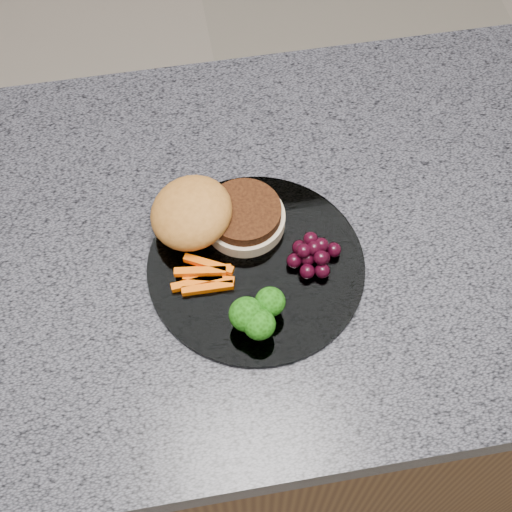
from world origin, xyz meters
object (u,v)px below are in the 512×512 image
at_px(grape_bunch, 314,254).
at_px(plate, 256,266).
at_px(island_cabinet, 297,366).
at_px(burger, 210,216).

bearing_deg(grape_bunch, plate, 175.23).
bearing_deg(grape_bunch, island_cabinet, 72.69).
distance_m(island_cabinet, burger, 0.52).
bearing_deg(burger, island_cabinet, -16.45).
relative_size(plate, burger, 1.46).
distance_m(burger, grape_bunch, 0.13).
height_order(island_cabinet, burger, burger).
bearing_deg(burger, plate, -63.47).
bearing_deg(island_cabinet, burger, 172.81).
relative_size(plate, grape_bunch, 3.84).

